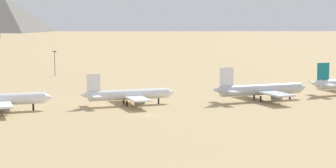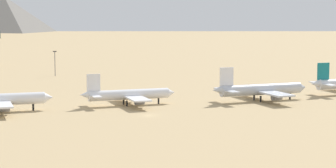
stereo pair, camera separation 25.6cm
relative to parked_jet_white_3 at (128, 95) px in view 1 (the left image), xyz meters
name	(u,v)px [view 1 (the left image)]	position (x,y,z in m)	size (l,w,h in m)	color
ground	(150,115)	(0.32, -24.30, -3.85)	(4000.00, 4000.00, 0.00)	tan
parked_jet_white_3	(128,95)	(0.00, 0.00, 0.00)	(35.44, 29.61, 11.75)	white
parked_jet_white_4	(260,90)	(49.97, -5.93, 0.48)	(39.98, 33.56, 13.22)	silver
light_pole_mid	(55,61)	(-7.07, 112.44, 3.77)	(1.80, 0.50, 12.92)	#59595E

